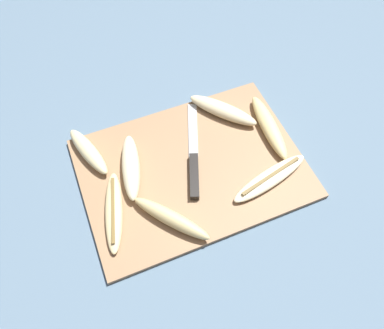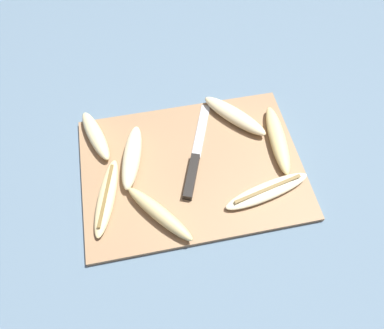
{
  "view_description": "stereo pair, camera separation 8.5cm",
  "coord_description": "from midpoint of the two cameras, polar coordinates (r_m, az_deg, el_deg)",
  "views": [
    {
      "loc": [
        -0.17,
        -0.41,
        0.75
      ],
      "look_at": [
        0.0,
        0.0,
        0.02
      ],
      "focal_mm": 35.0,
      "sensor_mm": 36.0,
      "label": 1
    },
    {
      "loc": [
        -0.09,
        -0.44,
        0.75
      ],
      "look_at": [
        0.0,
        0.0,
        0.02
      ],
      "focal_mm": 35.0,
      "sensor_mm": 36.0,
      "label": 2
    }
  ],
  "objects": [
    {
      "name": "cutting_board",
      "position": [
        0.87,
        2.81,
        -0.78
      ],
      "size": [
        0.5,
        0.36,
        0.01
      ],
      "color": "#997551",
      "rests_on": "ground_plane"
    },
    {
      "name": "banana_bright_far",
      "position": [
        0.84,
        14.25,
        -4.18
      ],
      "size": [
        0.21,
        0.09,
        0.02
      ],
      "rotation": [
        0.0,
        0.0,
        1.79
      ],
      "color": "beige",
      "rests_on": "cutting_board"
    },
    {
      "name": "banana_soft_right",
      "position": [
        0.91,
        -11.92,
        4.14
      ],
      "size": [
        0.08,
        0.16,
        0.03
      ],
      "rotation": [
        0.0,
        0.0,
        3.44
      ],
      "color": "beige",
      "rests_on": "cutting_board"
    },
    {
      "name": "ground_plane",
      "position": [
        0.87,
        2.79,
        -0.98
      ],
      "size": [
        4.0,
        4.0,
        0.0
      ],
      "primitive_type": "plane",
      "color": "slate"
    },
    {
      "name": "banana_golden_short",
      "position": [
        0.92,
        15.53,
        3.52
      ],
      "size": [
        0.06,
        0.2,
        0.03
      ],
      "rotation": [
        0.0,
        0.0,
        3.05
      ],
      "color": "#EDD689",
      "rests_on": "cutting_board"
    },
    {
      "name": "knife",
      "position": [
        0.85,
        3.11,
        -0.48
      ],
      "size": [
        0.12,
        0.26,
        0.02
      ],
      "rotation": [
        0.0,
        0.0,
        -0.37
      ],
      "color": "black",
      "rests_on": "cutting_board"
    },
    {
      "name": "banana_pale_long",
      "position": [
        0.86,
        -6.35,
        0.93
      ],
      "size": [
        0.08,
        0.18,
        0.04
      ],
      "rotation": [
        0.0,
        0.0,
        2.9
      ],
      "color": "beige",
      "rests_on": "cutting_board"
    },
    {
      "name": "banana_spotted_left",
      "position": [
        0.79,
        -1.91,
        -7.75
      ],
      "size": [
        0.14,
        0.16,
        0.03
      ],
      "rotation": [
        0.0,
        0.0,
        3.81
      ],
      "color": "#DBC684",
      "rests_on": "cutting_board"
    },
    {
      "name": "banana_mellow_near",
      "position": [
        0.82,
        -10.01,
        -5.16
      ],
      "size": [
        0.09,
        0.19,
        0.02
      ],
      "rotation": [
        0.0,
        0.0,
        6.01
      ],
      "color": "beige",
      "rests_on": "cutting_board"
    },
    {
      "name": "banana_cream_curved",
      "position": [
        0.94,
        9.11,
        7.15
      ],
      "size": [
        0.15,
        0.17,
        0.03
      ],
      "rotation": [
        0.0,
        0.0,
        0.69
      ],
      "color": "beige",
      "rests_on": "cutting_board"
    }
  ]
}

